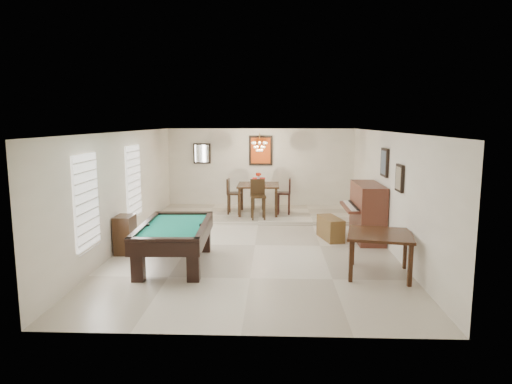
# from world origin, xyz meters

# --- Properties ---
(ground_plane) EXTENTS (6.00, 9.00, 0.02)m
(ground_plane) POSITION_xyz_m (0.00, 0.00, -0.01)
(ground_plane) COLOR beige
(wall_back) EXTENTS (6.00, 0.04, 2.60)m
(wall_back) POSITION_xyz_m (0.00, 4.50, 1.30)
(wall_back) COLOR silver
(wall_back) RESTS_ON ground_plane
(wall_front) EXTENTS (6.00, 0.04, 2.60)m
(wall_front) POSITION_xyz_m (0.00, -4.50, 1.30)
(wall_front) COLOR silver
(wall_front) RESTS_ON ground_plane
(wall_left) EXTENTS (0.04, 9.00, 2.60)m
(wall_left) POSITION_xyz_m (-3.00, 0.00, 1.30)
(wall_left) COLOR silver
(wall_left) RESTS_ON ground_plane
(wall_right) EXTENTS (0.04, 9.00, 2.60)m
(wall_right) POSITION_xyz_m (3.00, 0.00, 1.30)
(wall_right) COLOR silver
(wall_right) RESTS_ON ground_plane
(ceiling) EXTENTS (6.00, 9.00, 0.04)m
(ceiling) POSITION_xyz_m (0.00, 0.00, 2.60)
(ceiling) COLOR white
(ceiling) RESTS_ON wall_back
(dining_step) EXTENTS (6.00, 2.50, 0.12)m
(dining_step) POSITION_xyz_m (0.00, 3.25, 0.06)
(dining_step) COLOR beige
(dining_step) RESTS_ON ground_plane
(window_left_front) EXTENTS (0.06, 1.00, 1.70)m
(window_left_front) POSITION_xyz_m (-2.97, -2.20, 1.40)
(window_left_front) COLOR white
(window_left_front) RESTS_ON wall_left
(window_left_rear) EXTENTS (0.06, 1.00, 1.70)m
(window_left_rear) POSITION_xyz_m (-2.97, 0.60, 1.40)
(window_left_rear) COLOR white
(window_left_rear) RESTS_ON wall_left
(pool_table) EXTENTS (1.37, 2.42, 0.79)m
(pool_table) POSITION_xyz_m (-1.53, -1.50, 0.40)
(pool_table) COLOR black
(pool_table) RESTS_ON ground_plane
(square_table) EXTENTS (1.36, 1.36, 0.80)m
(square_table) POSITION_xyz_m (2.39, -1.96, 0.40)
(square_table) COLOR black
(square_table) RESTS_ON ground_plane
(upright_piano) EXTENTS (0.91, 1.63, 1.36)m
(upright_piano) POSITION_xyz_m (2.52, 0.64, 0.68)
(upright_piano) COLOR brown
(upright_piano) RESTS_ON ground_plane
(piano_bench) EXTENTS (0.60, 1.03, 0.54)m
(piano_bench) POSITION_xyz_m (1.81, 0.62, 0.27)
(piano_bench) COLOR brown
(piano_bench) RESTS_ON ground_plane
(apothecary_chest) EXTENTS (0.37, 0.55, 0.82)m
(apothecary_chest) POSITION_xyz_m (-2.78, -0.74, 0.41)
(apothecary_chest) COLOR black
(apothecary_chest) RESTS_ON ground_plane
(dining_table) EXTENTS (1.21, 1.21, 1.00)m
(dining_table) POSITION_xyz_m (-0.03, 3.07, 0.62)
(dining_table) COLOR black
(dining_table) RESTS_ON dining_step
(flower_vase) EXTENTS (0.15, 0.15, 0.23)m
(flower_vase) POSITION_xyz_m (-0.03, 3.07, 1.23)
(flower_vase) COLOR #B02A0F
(flower_vase) RESTS_ON dining_table
(dining_chair_south) EXTENTS (0.46, 0.46, 1.11)m
(dining_chair_south) POSITION_xyz_m (-0.01, 2.28, 0.67)
(dining_chair_south) COLOR black
(dining_chair_south) RESTS_ON dining_step
(dining_chair_north) EXTENTS (0.36, 0.36, 0.96)m
(dining_chair_north) POSITION_xyz_m (-0.06, 3.82, 0.60)
(dining_chair_north) COLOR black
(dining_chair_north) RESTS_ON dining_step
(dining_chair_west) EXTENTS (0.40, 0.40, 1.04)m
(dining_chair_west) POSITION_xyz_m (-0.74, 3.03, 0.64)
(dining_chair_west) COLOR black
(dining_chair_west) RESTS_ON dining_step
(dining_chair_east) EXTENTS (0.42, 0.42, 1.06)m
(dining_chair_east) POSITION_xyz_m (0.72, 3.07, 0.65)
(dining_chair_east) COLOR black
(dining_chair_east) RESTS_ON dining_step
(chandelier) EXTENTS (0.44, 0.44, 0.60)m
(chandelier) POSITION_xyz_m (0.00, 3.20, 2.20)
(chandelier) COLOR #FFE5B2
(chandelier) RESTS_ON ceiling
(back_painting) EXTENTS (0.75, 0.06, 0.95)m
(back_painting) POSITION_xyz_m (0.00, 4.46, 1.90)
(back_painting) COLOR #D84C14
(back_painting) RESTS_ON wall_back
(back_mirror) EXTENTS (0.55, 0.06, 0.65)m
(back_mirror) POSITION_xyz_m (-1.90, 4.46, 1.80)
(back_mirror) COLOR white
(back_mirror) RESTS_ON wall_back
(right_picture_upper) EXTENTS (0.06, 0.55, 0.65)m
(right_picture_upper) POSITION_xyz_m (2.96, 0.30, 1.90)
(right_picture_upper) COLOR slate
(right_picture_upper) RESTS_ON wall_right
(right_picture_lower) EXTENTS (0.06, 0.45, 0.55)m
(right_picture_lower) POSITION_xyz_m (2.96, -1.00, 1.70)
(right_picture_lower) COLOR gray
(right_picture_lower) RESTS_ON wall_right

